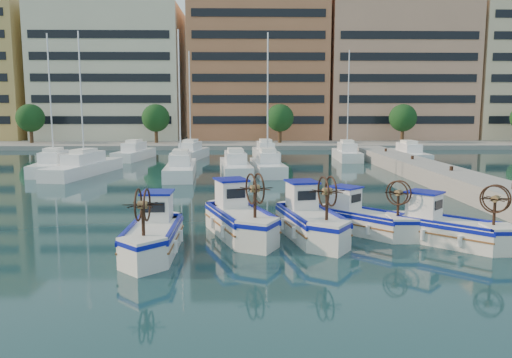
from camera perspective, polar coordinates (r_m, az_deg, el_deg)
name	(u,v)px	position (r m, az deg, el deg)	size (l,w,h in m)	color
ground	(271,243)	(20.10, 1.68, -7.31)	(300.00, 300.00, 0.00)	#183B3F
quay	(494,194)	(31.09, 25.57, -1.54)	(3.00, 60.00, 1.20)	gray
waterfront	(307,75)	(85.24, 5.84, 11.73)	(180.00, 40.00, 25.60)	gray
yacht_marina	(221,161)	(47.41, -3.98, 2.10)	(36.03, 23.93, 11.50)	white
fishing_boat_a	(154,232)	(19.06, -11.63, -6.00)	(1.80, 4.34, 2.70)	silver
fishing_boat_b	(239,217)	(21.08, -1.96, -4.36)	(3.22, 4.80, 2.90)	silver
fishing_boat_c	(310,219)	(20.93, 6.14, -4.54)	(2.70, 4.67, 2.83)	silver
fishing_boat_d	(362,217)	(22.08, 12.06, -4.30)	(3.74, 3.82, 2.45)	silver
fishing_boat_e	(446,226)	(21.21, 20.93, -5.08)	(3.97, 3.87, 2.55)	silver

